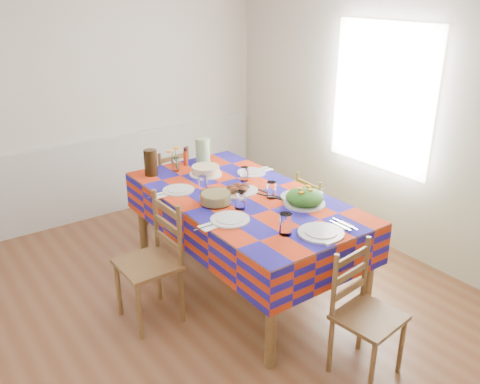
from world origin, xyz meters
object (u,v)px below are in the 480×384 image
at_px(dining_table, 243,206).
at_px(chair_near, 364,314).
at_px(chair_right, 316,216).
at_px(tea_pitcher, 151,163).
at_px(chair_far, 168,188).
at_px(green_pitcher, 203,150).
at_px(chair_left, 153,262).
at_px(meat_platter, 238,190).

distance_m(dining_table, chair_near, 1.42).
distance_m(chair_near, chair_right, 1.65).
xyz_separation_m(tea_pitcher, chair_far, (0.41, 0.49, -0.52)).
height_order(dining_table, chair_far, chair_far).
bearing_deg(tea_pitcher, chair_far, 49.62).
xyz_separation_m(tea_pitcher, chair_right, (1.29, -0.90, -0.56)).
relative_size(green_pitcher, chair_right, 0.29).
distance_m(tea_pitcher, chair_near, 2.37).
relative_size(dining_table, chair_right, 2.59).
distance_m(chair_near, chair_left, 1.64).
bearing_deg(meat_platter, green_pitcher, 77.81).
bearing_deg(chair_left, green_pitcher, 131.00).
distance_m(dining_table, meat_platter, 0.14).
height_order(chair_left, chair_right, chair_left).
relative_size(meat_platter, chair_left, 0.37).
distance_m(chair_near, chair_far, 2.77).
bearing_deg(chair_far, meat_platter, 82.50).
height_order(tea_pitcher, chair_left, tea_pitcher).
relative_size(dining_table, chair_near, 2.36).
distance_m(meat_platter, chair_right, 1.01).
distance_m(dining_table, green_pitcher, 0.97).
xyz_separation_m(meat_platter, green_pitcher, (0.19, 0.86, 0.09)).
height_order(dining_table, chair_right, dining_table).
relative_size(tea_pitcher, chair_right, 0.29).
bearing_deg(chair_right, tea_pitcher, 57.35).
height_order(tea_pitcher, chair_near, tea_pitcher).
xyz_separation_m(meat_platter, chair_left, (-0.87, -0.07, -0.38)).
relative_size(meat_platter, chair_far, 0.40).
bearing_deg(chair_left, chair_far, 147.14).
bearing_deg(dining_table, meat_platter, 96.79).
distance_m(green_pitcher, chair_far, 0.71).
bearing_deg(green_pitcher, meat_platter, -102.19).
xyz_separation_m(chair_far, chair_left, (-0.88, -1.38, 0.04)).
relative_size(dining_table, chair_left, 2.16).
relative_size(tea_pitcher, chair_far, 0.27).
distance_m(green_pitcher, chair_near, 2.38).
bearing_deg(chair_far, tea_pitcher, 42.68).
distance_m(green_pitcher, tea_pitcher, 0.59).
bearing_deg(green_pitcher, chair_far, 110.94).
bearing_deg(meat_platter, chair_right, -4.11).
distance_m(meat_platter, chair_far, 1.39).
bearing_deg(green_pitcher, chair_near, -94.55).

